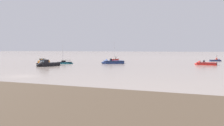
% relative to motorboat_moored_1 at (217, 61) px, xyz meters
% --- Properties ---
extents(ground_plane, '(800.00, 800.00, 0.00)m').
position_rel_motorboat_moored_1_xyz_m(ground_plane, '(-29.83, -62.13, -0.19)').
color(ground_plane, gray).
extents(motorboat_moored_1, '(4.29, 2.47, 1.39)m').
position_rel_motorboat_moored_1_xyz_m(motorboat_moored_1, '(0.00, 0.00, 0.00)').
color(motorboat_moored_1, navy).
rests_on(motorboat_moored_1, ground).
extents(sailboat_moored_0, '(2.14, 6.49, 7.23)m').
position_rel_motorboat_moored_1_xyz_m(sailboat_moored_0, '(-35.15, -8.32, 0.12)').
color(sailboat_moored_0, red).
rests_on(sailboat_moored_0, ground).
extents(sailboat_moored_1, '(5.09, 3.66, 5.54)m').
position_rel_motorboat_moored_1_xyz_m(sailboat_moored_1, '(-41.41, -32.64, 0.05)').
color(sailboat_moored_1, '#197084').
rests_on(sailboat_moored_1, ground).
extents(motorboat_moored_2, '(3.77, 6.88, 2.48)m').
position_rel_motorboat_moored_1_xyz_m(motorboat_moored_2, '(-40.20, -42.94, 0.18)').
color(motorboat_moored_2, black).
rests_on(motorboat_moored_2, ground).
extents(motorboat_moored_3, '(6.83, 5.81, 2.31)m').
position_rel_motorboat_moored_1_xyz_m(motorboat_moored_3, '(-29.33, -27.04, 0.13)').
color(motorboat_moored_3, navy).
rests_on(motorboat_moored_3, ground).
extents(motorboat_moored_5, '(5.89, 2.73, 1.95)m').
position_rel_motorboat_moored_1_xyz_m(motorboat_moored_5, '(-4.05, -23.28, 0.08)').
color(motorboat_moored_5, red).
rests_on(motorboat_moored_5, ground).
extents(motorboat_moored_6, '(3.90, 6.34, 2.28)m').
position_rel_motorboat_moored_1_xyz_m(motorboat_moored_6, '(-49.78, -31.63, 0.15)').
color(motorboat_moored_6, orange).
rests_on(motorboat_moored_6, ground).
extents(channel_buoy, '(0.90, 0.90, 2.30)m').
position_rel_motorboat_moored_1_xyz_m(channel_buoy, '(0.13, 5.19, 0.27)').
color(channel_buoy, red).
rests_on(channel_buoy, ground).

